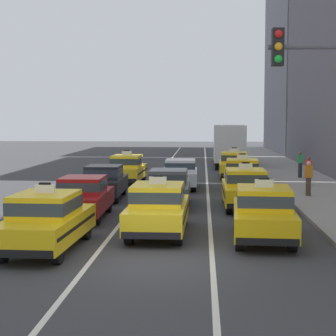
{
  "coord_description": "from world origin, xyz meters",
  "views": [
    {
      "loc": [
        1.33,
        -14.58,
        3.74
      ],
      "look_at": [
        -0.39,
        13.71,
        1.3
      ],
      "focal_mm": 61.1,
      "sensor_mm": 36.0,
      "label": 1
    }
  ],
  "objects": [
    {
      "name": "sedan_left_third",
      "position": [
        -3.26,
        11.74,
        0.85
      ],
      "size": [
        1.83,
        4.33,
        1.58
      ],
      "color": "black",
      "rests_on": "ground"
    },
    {
      "name": "sedan_center_third",
      "position": [
        0.15,
        15.95,
        0.85
      ],
      "size": [
        1.78,
        4.31,
        1.58
      ],
      "color": "black",
      "rests_on": "ground"
    },
    {
      "name": "taxi_right_second",
      "position": [
        3.11,
        9.27,
        0.88
      ],
      "size": [
        1.84,
        4.57,
        1.96
      ],
      "color": "black",
      "rests_on": "ground"
    },
    {
      "name": "taxi_right_fourth",
      "position": [
        3.3,
        21.46,
        0.88
      ],
      "size": [
        1.91,
        4.6,
        1.96
      ],
      "color": "black",
      "rests_on": "ground"
    },
    {
      "name": "pedestrian_by_storefront",
      "position": [
        7.3,
        20.7,
        0.97
      ],
      "size": [
        0.36,
        0.24,
        1.63
      ],
      "color": "#23232D",
      "rests_on": "sidewalk_curb"
    },
    {
      "name": "taxi_right_nearest",
      "position": [
        3.21,
        2.97,
        0.88
      ],
      "size": [
        2.03,
        4.64,
        1.96
      ],
      "color": "black",
      "rests_on": "ground"
    },
    {
      "name": "pedestrian_mid_block",
      "position": [
        6.29,
        12.36,
        0.97
      ],
      "size": [
        0.36,
        0.24,
        1.62
      ],
      "color": "#473828",
      "rests_on": "sidewalk_curb"
    },
    {
      "name": "sedan_left_second",
      "position": [
        -3.15,
        6.51,
        0.85
      ],
      "size": [
        1.84,
        4.33,
        1.58
      ],
      "color": "black",
      "rests_on": "ground"
    },
    {
      "name": "pedestrian_trailing",
      "position": [
        7.05,
        16.57,
        0.94
      ],
      "size": [
        0.36,
        0.24,
        1.56
      ],
      "color": "#23232D",
      "rests_on": "sidewalk_curb"
    },
    {
      "name": "taxi_left_fourth",
      "position": [
        -3.02,
        18.08,
        0.88
      ],
      "size": [
        1.92,
        4.6,
        1.96
      ],
      "color": "black",
      "rests_on": "ground"
    },
    {
      "name": "taxi_right_third",
      "position": [
        3.39,
        15.17,
        0.88
      ],
      "size": [
        2.07,
        4.66,
        1.96
      ],
      "color": "black",
      "rests_on": "ground"
    },
    {
      "name": "taxi_right_sixth",
      "position": [
        3.31,
        36.6,
        0.88
      ],
      "size": [
        2.03,
        4.64,
        1.96
      ],
      "color": "black",
      "rests_on": "ground"
    },
    {
      "name": "box_truck_right_fifth",
      "position": [
        3.34,
        29.64,
        1.78
      ],
      "size": [
        2.36,
        6.98,
        3.27
      ],
      "color": "black",
      "rests_on": "ground"
    },
    {
      "name": "sedan_center_second",
      "position": [
        -0.12,
        9.76,
        0.85
      ],
      "size": [
        1.78,
        4.31,
        1.58
      ],
      "color": "black",
      "rests_on": "ground"
    },
    {
      "name": "taxi_center_nearest",
      "position": [
        -0.1,
        3.61,
        0.88
      ],
      "size": [
        1.88,
        4.59,
        1.96
      ],
      "color": "black",
      "rests_on": "ground"
    },
    {
      "name": "sidewalk_curb",
      "position": [
        7.2,
        15.0,
        0.07
      ],
      "size": [
        4.0,
        90.0,
        0.15
      ],
      "primitive_type": "cube",
      "color": "gray",
      "rests_on": "ground"
    },
    {
      "name": "lane_stripe_left_center",
      "position": [
        -1.6,
        20.0,
        0.0
      ],
      "size": [
        0.14,
        80.0,
        0.01
      ],
      "primitive_type": "cube",
      "color": "silver",
      "rests_on": "ground"
    },
    {
      "name": "taxi_left_nearest",
      "position": [
        -3.09,
        1.22,
        0.88
      ],
      "size": [
        1.97,
        4.62,
        1.96
      ],
      "color": "black",
      "rests_on": "ground"
    },
    {
      "name": "lane_stripe_center_right",
      "position": [
        1.6,
        20.0,
        0.0
      ],
      "size": [
        0.14,
        80.0,
        0.01
      ],
      "primitive_type": "cube",
      "color": "silver",
      "rests_on": "ground"
    },
    {
      "name": "ground_plane",
      "position": [
        0.0,
        0.0,
        0.0
      ],
      "size": [
        160.0,
        160.0,
        0.0
      ],
      "primitive_type": "plane",
      "color": "#353538"
    }
  ]
}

